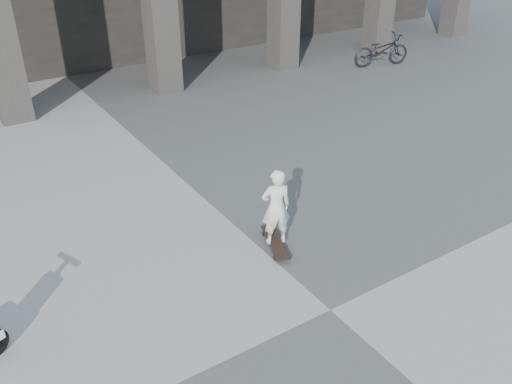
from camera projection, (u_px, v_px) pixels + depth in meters
ground at (330, 310)px, 6.51m from camera, size 90.00×90.00×0.00m
longboard at (275, 242)px, 7.62m from camera, size 0.48×0.89×0.09m
child at (276, 207)px, 7.34m from camera, size 0.47×0.38×1.13m
bicycle at (381, 50)px, 15.21m from camera, size 1.76×0.97×0.88m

